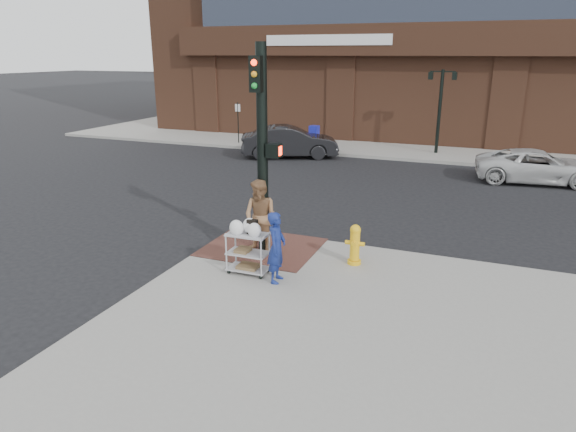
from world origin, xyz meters
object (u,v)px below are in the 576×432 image
at_px(traffic_signal_pole, 263,144).
at_px(utility_cart, 248,249).
at_px(fire_hydrant, 355,244).
at_px(woman_blue, 277,247).
at_px(sedan_dark, 290,142).
at_px(minivan_white, 538,166).
at_px(pedestrian_tan, 261,217).
at_px(lamp_post, 440,102).

xyz_separation_m(traffic_signal_pole, utility_cart, (0.26, -1.45, -2.11)).
bearing_deg(fire_hydrant, traffic_signal_pole, 179.23).
bearing_deg(woman_blue, sedan_dark, 15.32).
bearing_deg(utility_cart, minivan_white, 62.27).
height_order(pedestrian_tan, sedan_dark, pedestrian_tan).
height_order(woman_blue, sedan_dark, woman_blue).
bearing_deg(lamp_post, sedan_dark, -154.51).
distance_m(lamp_post, sedan_dark, 7.55).
height_order(minivan_white, utility_cart, utility_cart).
bearing_deg(minivan_white, fire_hydrant, 151.75).
distance_m(pedestrian_tan, minivan_white, 13.12).
distance_m(lamp_post, utility_cart, 16.93).
xyz_separation_m(minivan_white, utility_cart, (-6.54, -12.44, 0.08)).
xyz_separation_m(pedestrian_tan, utility_cart, (0.25, -1.23, -0.35)).
distance_m(lamp_post, pedestrian_tan, 15.72).
relative_size(pedestrian_tan, fire_hydrant, 1.91).
bearing_deg(traffic_signal_pole, fire_hydrant, -0.77).
relative_size(lamp_post, sedan_dark, 0.86).
relative_size(lamp_post, minivan_white, 0.86).
bearing_deg(lamp_post, utility_cart, -97.56).
relative_size(woman_blue, sedan_dark, 0.34).
height_order(traffic_signal_pole, fire_hydrant, traffic_signal_pole).
height_order(pedestrian_tan, utility_cart, pedestrian_tan).
relative_size(woman_blue, pedestrian_tan, 0.85).
bearing_deg(utility_cart, sedan_dark, 107.98).
distance_m(traffic_signal_pole, pedestrian_tan, 1.77).
xyz_separation_m(woman_blue, pedestrian_tan, (-1.01, 1.38, 0.14)).
bearing_deg(sedan_dark, pedestrian_tan, 174.62).
bearing_deg(woman_blue, fire_hydrant, -45.34).
bearing_deg(woman_blue, minivan_white, -29.97).
distance_m(minivan_white, fire_hydrant, 11.89).
bearing_deg(lamp_post, woman_blue, -94.92).
bearing_deg(utility_cart, pedestrian_tan, 101.40).
bearing_deg(sedan_dark, traffic_signal_pole, 174.87).
bearing_deg(pedestrian_tan, woman_blue, -46.63).
bearing_deg(pedestrian_tan, sedan_dark, 115.78).
bearing_deg(lamp_post, pedestrian_tan, -99.05).
bearing_deg(minivan_white, sedan_dark, 78.10).
height_order(woman_blue, fire_hydrant, woman_blue).
bearing_deg(fire_hydrant, lamp_post, 89.51).
xyz_separation_m(traffic_signal_pole, sedan_dark, (-4.13, 12.08, -2.06)).
bearing_deg(woman_blue, pedestrian_tan, 30.88).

